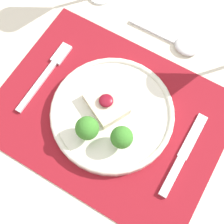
# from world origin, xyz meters

# --- Properties ---
(ground_plane) EXTENTS (8.00, 8.00, 0.00)m
(ground_plane) POSITION_xyz_m (0.00, 0.00, 0.00)
(ground_plane) COLOR brown
(dining_table) EXTENTS (1.52, 1.28, 0.75)m
(dining_table) POSITION_xyz_m (0.00, 0.00, 0.68)
(dining_table) COLOR beige
(dining_table) RESTS_ON ground_plane
(placemat) EXTENTS (0.46, 0.35, 0.00)m
(placemat) POSITION_xyz_m (0.00, 0.00, 0.75)
(placemat) COLOR maroon
(placemat) RESTS_ON dining_table
(dinner_plate) EXTENTS (0.25, 0.25, 0.07)m
(dinner_plate) POSITION_xyz_m (0.01, -0.01, 0.77)
(dinner_plate) COLOR silver
(dinner_plate) RESTS_ON placemat
(fork) EXTENTS (0.02, 0.18, 0.01)m
(fork) POSITION_xyz_m (-0.16, 0.01, 0.76)
(fork) COLOR silver
(fork) RESTS_ON placemat
(knife) EXTENTS (0.02, 0.18, 0.01)m
(knife) POSITION_xyz_m (0.17, -0.01, 0.76)
(knife) COLOR silver
(knife) RESTS_ON placemat
(spoon) EXTENTS (0.17, 0.05, 0.02)m
(spoon) POSITION_xyz_m (0.05, 0.22, 0.76)
(spoon) COLOR silver
(spoon) RESTS_ON dining_table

